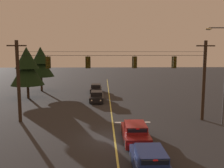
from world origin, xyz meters
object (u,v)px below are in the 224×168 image
at_px(car_waiting_second_near, 150,162).
at_px(tree_verge_far, 41,63).
at_px(car_oncoming_lead, 97,97).
at_px(traffic_light_right_inner, 175,62).
at_px(car_oncoming_trailing, 96,89).
at_px(street_lamp_corner, 223,67).
at_px(traffic_light_leftmost, 48,63).
at_px(traffic_light_left_inner, 88,62).
at_px(tree_verge_near, 27,68).
at_px(traffic_light_centre, 135,62).
at_px(car_waiting_near_lane, 135,133).

height_order(car_waiting_second_near, tree_verge_far, tree_verge_far).
bearing_deg(car_oncoming_lead, traffic_light_right_inner, -50.53).
relative_size(car_oncoming_trailing, street_lamp_corner, 0.50).
relative_size(traffic_light_leftmost, car_oncoming_trailing, 0.28).
relative_size(traffic_light_leftmost, car_oncoming_lead, 0.28).
bearing_deg(car_oncoming_trailing, tree_verge_far, 168.05).
xyz_separation_m(car_oncoming_lead, street_lamp_corner, (11.63, -10.89, 4.61)).
height_order(traffic_light_left_inner, car_waiting_second_near, traffic_light_left_inner).
bearing_deg(tree_verge_near, traffic_light_leftmost, -64.50).
distance_m(traffic_light_centre, car_oncoming_lead, 11.32).
bearing_deg(car_waiting_near_lane, traffic_light_left_inner, 124.91).
height_order(traffic_light_left_inner, traffic_light_right_inner, same).
bearing_deg(car_waiting_near_lane, car_waiting_second_near, -87.78).
xyz_separation_m(car_oncoming_lead, tree_verge_near, (-10.00, 2.69, 3.76)).
distance_m(traffic_light_right_inner, car_waiting_second_near, 12.23).
xyz_separation_m(car_waiting_near_lane, tree_verge_near, (-13.30, 17.52, 3.76)).
xyz_separation_m(traffic_light_centre, car_oncoming_lead, (-3.91, 9.37, -5.01)).
bearing_deg(tree_verge_near, car_waiting_near_lane, -52.79).
relative_size(car_waiting_near_lane, tree_verge_near, 0.59).
bearing_deg(traffic_light_left_inner, tree_verge_near, 128.20).
distance_m(traffic_light_left_inner, car_waiting_near_lane, 8.33).
height_order(traffic_light_leftmost, traffic_light_left_inner, same).
bearing_deg(street_lamp_corner, car_oncoming_trailing, 123.34).
relative_size(car_oncoming_lead, tree_verge_near, 0.60).
distance_m(traffic_light_leftmost, car_oncoming_trailing, 17.82).
bearing_deg(car_oncoming_trailing, car_waiting_near_lane, -80.69).
bearing_deg(tree_verge_far, traffic_light_right_inner, -46.89).
bearing_deg(car_waiting_second_near, tree_verge_near, 121.08).
height_order(traffic_light_left_inner, traffic_light_centre, same).
distance_m(traffic_light_centre, car_waiting_near_lane, 7.43).
bearing_deg(tree_verge_far, tree_verge_near, -92.36).
relative_size(traffic_light_centre, tree_verge_far, 0.16).
height_order(car_oncoming_trailing, tree_verge_near, tree_verge_near).
xyz_separation_m(car_waiting_second_near, street_lamp_corner, (8.14, 8.80, 4.61)).
bearing_deg(street_lamp_corner, traffic_light_right_inner, 158.73).
distance_m(traffic_light_centre, car_oncoming_trailing, 17.89).
relative_size(tree_verge_near, tree_verge_far, 0.98).
xyz_separation_m(traffic_light_left_inner, car_waiting_second_near, (4.00, -10.32, -5.01)).
height_order(street_lamp_corner, tree_verge_far, street_lamp_corner).
relative_size(traffic_light_leftmost, car_waiting_second_near, 0.28).
bearing_deg(tree_verge_near, street_lamp_corner, -32.13).
bearing_deg(car_waiting_second_near, traffic_light_centre, 87.66).
bearing_deg(traffic_light_leftmost, traffic_light_left_inner, 0.00).
bearing_deg(car_oncoming_lead, tree_verge_far, 136.39).
relative_size(traffic_light_right_inner, car_oncoming_lead, 0.28).
distance_m(traffic_light_right_inner, car_oncoming_lead, 13.13).
bearing_deg(car_oncoming_trailing, traffic_light_left_inner, -90.64).
xyz_separation_m(traffic_light_leftmost, traffic_light_right_inner, (11.96, 0.00, 0.00)).
bearing_deg(tree_verge_near, car_oncoming_lead, -15.06).
height_order(traffic_light_centre, car_waiting_near_lane, traffic_light_centre).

